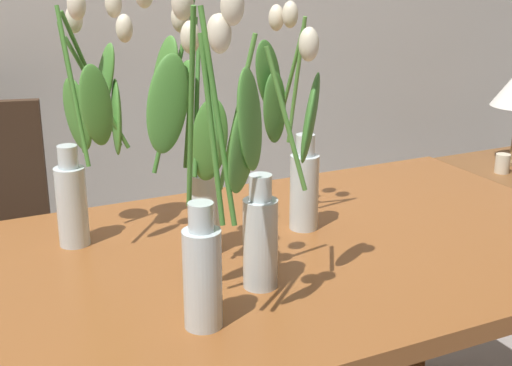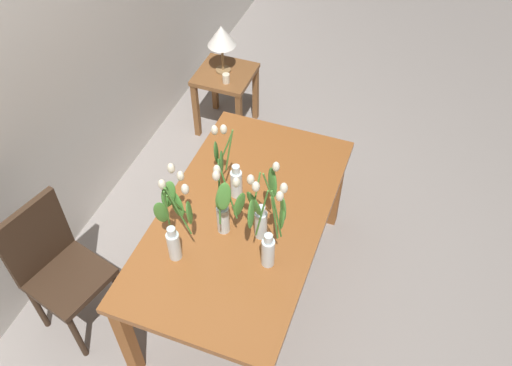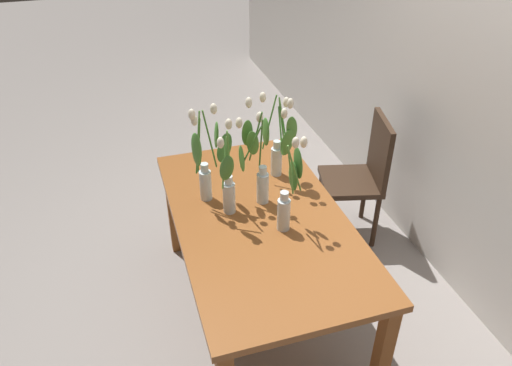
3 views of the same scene
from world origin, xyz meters
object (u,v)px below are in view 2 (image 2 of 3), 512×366
Objects in this scene: dining_table at (243,225)px; table_lamp at (221,37)px; tulip_vase_1 at (225,209)px; side_table at (225,85)px; tulip_vase_4 at (262,213)px; pillar_candle at (226,78)px; dining_chair at (56,265)px; tulip_vase_0 at (174,223)px; tulip_vase_2 at (270,234)px; tulip_vase_3 at (231,173)px.

table_lamp is (1.48, 0.75, 0.21)m from dining_table.
side_table is (1.62, 0.69, -0.53)m from tulip_vase_1.
tulip_vase_4 reaches higher than dining_table.
side_table is 0.20m from pillar_candle.
dining_chair is (-0.54, 0.93, -0.12)m from dining_table.
tulip_vase_0 is 0.60× the size of dining_chair.
tulip_vase_0 is 0.48m from tulip_vase_2.
table_lamp is at bearing 29.51° from tulip_vase_4.
tulip_vase_4 is at bearing -150.49° from table_lamp.
tulip_vase_4 is (-0.10, -0.15, 0.28)m from dining_table.
pillar_candle is at bearing 29.68° from tulip_vase_2.
dining_chair is (-0.44, 1.07, -0.40)m from tulip_vase_4.
side_table is at bearing 26.37° from dining_table.
dining_table is 0.52m from tulip_vase_0.
dining_table is 2.91× the size of side_table.
tulip_vase_0 reaches higher than side_table.
tulip_vase_1 is (0.18, -0.20, -0.01)m from tulip_vase_0.
tulip_vase_2 reaches higher than dining_table.
tulip_vase_1 is 0.63× the size of dining_chair.
side_table is (1.56, 0.87, -0.49)m from tulip_vase_4.
dining_chair is 1.91m from pillar_candle.
tulip_vase_3 is 0.34m from tulip_vase_4.
table_lamp is (1.72, 0.99, -0.11)m from tulip_vase_2.
tulip_vase_3 is 1.39m from pillar_candle.
pillar_candle is (1.69, 0.44, -0.38)m from tulip_vase_0.
tulip_vase_3 reaches higher than dining_table.
tulip_vase_0 is 0.96× the size of tulip_vase_2.
tulip_vase_0 is at bearing 102.15° from tulip_vase_2.
tulip_vase_0 is at bearing -74.22° from dining_chair.
tulip_vase_0 is at bearing 165.79° from tulip_vase_3.
table_lamp reaches higher than dining_table.
dining_table is at bearing 44.73° from tulip_vase_2.
tulip_vase_1 is at bearing -47.27° from tulip_vase_0.
tulip_vase_1 reaches higher than tulip_vase_3.
tulip_vase_1 reaches higher than dining_table.
tulip_vase_1 is (-0.16, 0.03, 0.31)m from dining_table.
tulip_vase_4 is 7.00× the size of pillar_candle.
tulip_vase_1 is 1.79m from table_lamp.
tulip_vase_0 reaches higher than dining_chair.
tulip_vase_0 is 0.85m from dining_chair.
dining_table is 1.72× the size of dining_chair.
dining_table is 1.65m from side_table.
dining_table is 3.05× the size of tulip_vase_4.
tulip_vase_1 is 0.19m from tulip_vase_4.
tulip_vase_0 is 0.48m from tulip_vase_3.
tulip_vase_2 reaches higher than tulip_vase_0.
table_lamp is (1.82, 0.52, -0.11)m from tulip_vase_0.
tulip_vase_3 is (0.12, 0.11, 0.27)m from dining_table.
tulip_vase_2 is 2.03m from side_table.
side_table is at bearing 27.35° from pillar_candle.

